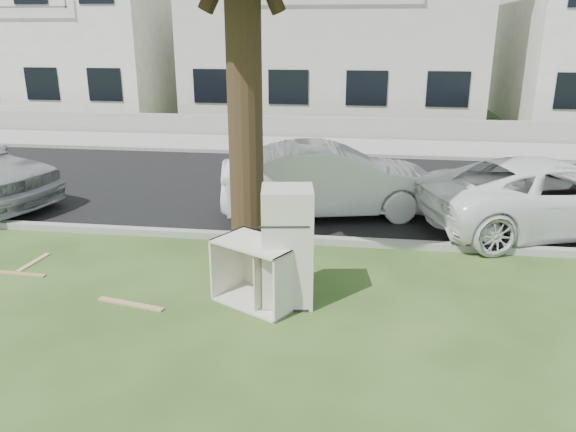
# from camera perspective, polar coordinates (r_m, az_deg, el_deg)

# --- Properties ---
(ground) EXTENTS (120.00, 120.00, 0.00)m
(ground) POSITION_cam_1_polar(r_m,az_deg,el_deg) (7.62, -3.86, -9.12)
(ground) COLOR #254518
(road) EXTENTS (120.00, 7.00, 0.01)m
(road) POSITION_cam_1_polar(r_m,az_deg,el_deg) (13.17, 1.44, 2.90)
(road) COLOR black
(road) RESTS_ON ground
(kerb_near) EXTENTS (120.00, 0.18, 0.12)m
(kerb_near) POSITION_cam_1_polar(r_m,az_deg,el_deg) (9.82, -0.97, -2.60)
(kerb_near) COLOR gray
(kerb_near) RESTS_ON ground
(kerb_far) EXTENTS (120.00, 0.18, 0.12)m
(kerb_far) POSITION_cam_1_polar(r_m,az_deg,el_deg) (16.60, 2.86, 6.12)
(kerb_far) COLOR gray
(kerb_far) RESTS_ON ground
(sidewalk) EXTENTS (120.00, 2.80, 0.01)m
(sidewalk) POSITION_cam_1_polar(r_m,az_deg,el_deg) (18.01, 3.29, 7.10)
(sidewalk) COLOR gray
(sidewalk) RESTS_ON ground
(low_wall) EXTENTS (120.00, 0.15, 0.70)m
(low_wall) POSITION_cam_1_polar(r_m,az_deg,el_deg) (19.52, 3.72, 8.99)
(low_wall) COLOR gray
(low_wall) RESTS_ON ground
(townhouse_left) EXTENTS (10.20, 8.16, 7.04)m
(townhouse_left) POSITION_cam_1_polar(r_m,az_deg,el_deg) (27.60, -22.15, 17.11)
(townhouse_left) COLOR white
(townhouse_left) RESTS_ON ground
(townhouse_center) EXTENTS (11.22, 8.16, 7.44)m
(townhouse_center) POSITION_cam_1_polar(r_m,az_deg,el_deg) (24.15, 4.85, 18.80)
(townhouse_center) COLOR beige
(townhouse_center) RESTS_ON ground
(fridge) EXTENTS (0.75, 0.71, 1.60)m
(fridge) POSITION_cam_1_polar(r_m,az_deg,el_deg) (7.40, -0.07, -3.13)
(fridge) COLOR beige
(fridge) RESTS_ON ground
(cabinet) EXTENTS (1.32, 1.15, 0.87)m
(cabinet) POSITION_cam_1_polar(r_m,az_deg,el_deg) (7.55, -3.06, -5.72)
(cabinet) COLOR silver
(cabinet) RESTS_ON ground
(plank_a) EXTENTS (1.12, 0.16, 0.02)m
(plank_a) POSITION_cam_1_polar(r_m,az_deg,el_deg) (9.52, -26.26, -5.22)
(plank_a) COLOR olive
(plank_a) RESTS_ON ground
(plank_b) EXTENTS (1.00, 0.31, 0.02)m
(plank_b) POSITION_cam_1_polar(r_m,az_deg,el_deg) (7.92, -15.69, -8.61)
(plank_b) COLOR tan
(plank_b) RESTS_ON ground
(plank_c) EXTENTS (0.15, 0.74, 0.02)m
(plank_c) POSITION_cam_1_polar(r_m,az_deg,el_deg) (9.81, -24.42, -4.29)
(plank_c) COLOR tan
(plank_c) RESTS_ON ground
(car_center) EXTENTS (4.52, 2.45, 1.41)m
(car_center) POSITION_cam_1_polar(r_m,az_deg,el_deg) (11.07, 4.36, 3.63)
(car_center) COLOR silver
(car_center) RESTS_ON ground
(car_right) EXTENTS (5.23, 3.58, 1.33)m
(car_right) POSITION_cam_1_polar(r_m,az_deg,el_deg) (11.24, 25.23, 1.90)
(car_right) COLOR white
(car_right) RESTS_ON ground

